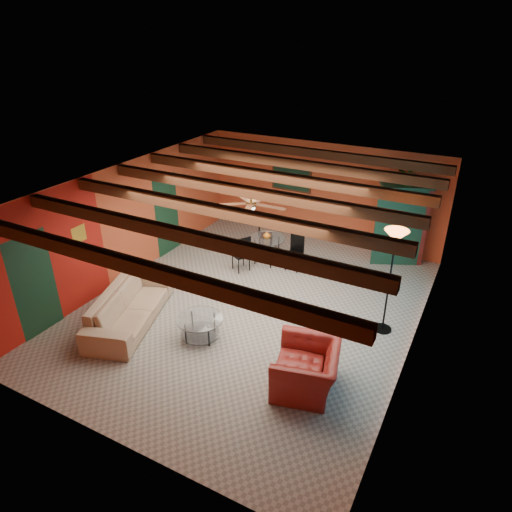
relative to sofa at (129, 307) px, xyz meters
The scene contains 11 objects.
room 3.25m from the sofa, 41.34° to the left, with size 6.52×8.01×2.71m.
sofa is the anchor object (origin of this frame).
armchair 3.84m from the sofa, ahead, with size 1.18×1.03×0.76m, color maroon.
coffee_table 1.57m from the sofa, ahead, with size 0.88×0.88×0.45m, color silver, non-canonical shape.
dining_table 3.82m from the sofa, 70.75° to the left, with size 1.79×1.79×0.93m, color white, non-canonical shape.
armoire 6.72m from the sofa, 52.03° to the left, with size 1.11×0.55×1.95m, color maroon.
floor_lamp 5.09m from the sofa, 24.84° to the left, with size 0.44×0.44×2.15m, color black, non-canonical shape.
ceiling_fan 3.19m from the sofa, 39.42° to the left, with size 1.50×1.50×0.44m, color #472614, non-canonical shape.
painting 5.78m from the sofa, 79.56° to the left, with size 1.05×0.03×0.65m, color black.
potted_plant 6.95m from the sofa, 52.03° to the left, with size 0.46×0.40×0.51m, color #26661E.
vase 3.88m from the sofa, 70.75° to the left, with size 0.18×0.18×0.19m, color orange.
Camera 1 is at (3.93, -7.22, 5.40)m, focal length 32.23 mm.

